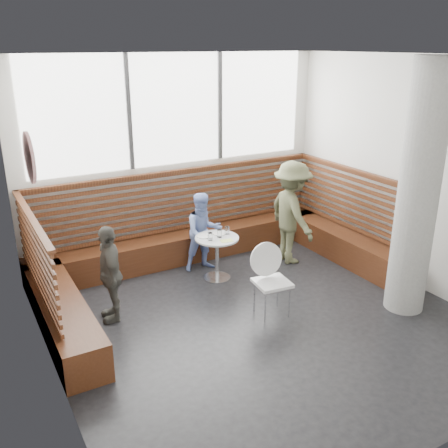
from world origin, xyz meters
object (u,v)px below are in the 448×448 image
concrete_column (418,192)px  child_left (110,273)px  cafe_table (217,249)px  adult_man (292,213)px  child_back (203,232)px  cafe_chair (269,274)px

concrete_column → child_left: concrete_column is taller
cafe_table → adult_man: size_ratio=0.40×
child_back → child_left: child_left is taller
adult_man → cafe_chair: bearing=140.1°
child_back → child_left: bearing=-150.5°
concrete_column → child_back: concrete_column is taller
cafe_table → child_left: 1.75m
concrete_column → adult_man: 2.16m
concrete_column → child_left: 3.95m
concrete_column → cafe_chair: bearing=155.2°
cafe_table → adult_man: bearing=-0.1°
cafe_chair → child_left: child_left is taller
concrete_column → cafe_chair: concrete_column is taller
concrete_column → cafe_table: concrete_column is taller
cafe_table → child_back: bearing=92.4°
concrete_column → cafe_table: 2.87m
cafe_table → cafe_chair: (0.10, -1.20, 0.07)m
cafe_chair → adult_man: (1.23, 1.20, 0.27)m
cafe_table → concrete_column: bearing=-48.2°
cafe_table → cafe_chair: cafe_chair is taller
cafe_table → adult_man: adult_man is taller
child_back → child_left: size_ratio=0.98×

